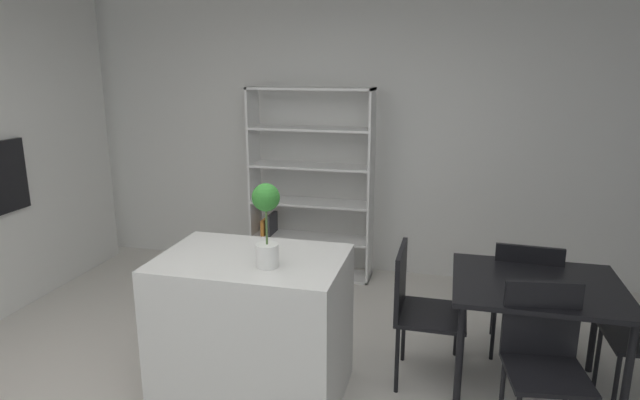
{
  "coord_description": "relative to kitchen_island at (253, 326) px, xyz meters",
  "views": [
    {
      "loc": [
        0.97,
        -2.48,
        2.05
      ],
      "look_at": [
        0.21,
        0.6,
        1.24
      ],
      "focal_mm": 30.42,
      "sensor_mm": 36.0,
      "label": 1
    }
  ],
  "objects": [
    {
      "name": "open_bookshelf",
      "position": [
        -0.18,
        2.02,
        0.44
      ],
      "size": [
        1.18,
        0.32,
        1.83
      ],
      "color": "white",
      "rests_on": "ground_plane"
    },
    {
      "name": "back_partition",
      "position": [
        0.17,
        2.32,
        0.94
      ],
      "size": [
        6.51,
        0.06,
        2.8
      ],
      "primitive_type": "cube",
      "color": "silver",
      "rests_on": "ground_plane"
    },
    {
      "name": "dining_chair_far",
      "position": [
        1.68,
        0.86,
        0.07
      ],
      "size": [
        0.46,
        0.47,
        0.87
      ],
      "rotation": [
        0.0,
        0.0,
        3.08
      ],
      "color": "black",
      "rests_on": "ground_plane"
    },
    {
      "name": "kitchen_island",
      "position": [
        0.0,
        0.0,
        0.0
      ],
      "size": [
        1.12,
        0.78,
        0.92
      ],
      "primitive_type": "cube",
      "color": "silver",
      "rests_on": "ground_plane"
    },
    {
      "name": "dining_table",
      "position": [
        1.69,
        0.41,
        0.21
      ],
      "size": [
        1.0,
        0.85,
        0.75
      ],
      "color": "black",
      "rests_on": "ground_plane"
    },
    {
      "name": "dining_chair_near",
      "position": [
        1.68,
        -0.04,
        0.08
      ],
      "size": [
        0.46,
        0.45,
        0.9
      ],
      "rotation": [
        0.0,
        0.0,
        0.13
      ],
      "color": "black",
      "rests_on": "ground_plane"
    },
    {
      "name": "potted_plant_on_island",
      "position": [
        0.15,
        -0.12,
        0.74
      ],
      "size": [
        0.16,
        0.16,
        0.49
      ],
      "color": "white",
      "rests_on": "kitchen_island"
    },
    {
      "name": "dining_chair_island_side",
      "position": [
        0.97,
        0.41,
        0.09
      ],
      "size": [
        0.44,
        0.46,
        0.9
      ],
      "rotation": [
        0.0,
        0.0,
        1.56
      ],
      "color": "black",
      "rests_on": "ground_plane"
    }
  ]
}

